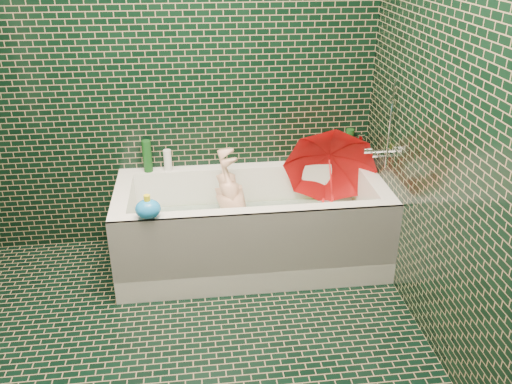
{
  "coord_description": "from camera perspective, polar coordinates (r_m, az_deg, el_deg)",
  "views": [
    {
      "loc": [
        0.1,
        -2.01,
        2.01
      ],
      "look_at": [
        0.45,
        0.82,
        0.61
      ],
      "focal_mm": 38.0,
      "sensor_mm": 36.0,
      "label": 1
    }
  ],
  "objects": [
    {
      "name": "floor",
      "position": [
        2.85,
        -7.45,
        -19.06
      ],
      "size": [
        2.8,
        2.8,
        0.0
      ],
      "primitive_type": "plane",
      "color": "black",
      "rests_on": "ground"
    },
    {
      "name": "wall_back",
      "position": [
        3.5,
        -8.8,
        13.3
      ],
      "size": [
        2.8,
        0.0,
        2.8
      ],
      "primitive_type": "plane",
      "rotation": [
        1.57,
        0.0,
        0.0
      ],
      "color": "black",
      "rests_on": "floor"
    },
    {
      "name": "wall_right",
      "position": [
        2.46,
        22.61,
        6.12
      ],
      "size": [
        0.0,
        2.8,
        2.8
      ],
      "primitive_type": "plane",
      "rotation": [
        1.57,
        0.0,
        -1.57
      ],
      "color": "black",
      "rests_on": "floor"
    },
    {
      "name": "bathtub",
      "position": [
        3.53,
        -0.42,
        -4.46
      ],
      "size": [
        1.7,
        0.75,
        0.55
      ],
      "color": "white",
      "rests_on": "floor"
    },
    {
      "name": "bath_mat",
      "position": [
        3.58,
        -0.45,
        -5.08
      ],
      "size": [
        1.35,
        0.47,
        0.01
      ],
      "primitive_type": "cube",
      "color": "#42D32A",
      "rests_on": "bathtub"
    },
    {
      "name": "water",
      "position": [
        3.5,
        -0.46,
        -3.07
      ],
      "size": [
        1.48,
        0.53,
        0.0
      ],
      "primitive_type": "cube",
      "color": "silver",
      "rests_on": "bathtub"
    },
    {
      "name": "faucet",
      "position": [
        3.47,
        13.04,
        4.57
      ],
      "size": [
        0.18,
        0.19,
        0.55
      ],
      "color": "silver",
      "rests_on": "wall_right"
    },
    {
      "name": "child",
      "position": [
        3.51,
        -1.96,
        -2.81
      ],
      "size": [
        0.93,
        0.35,
        0.35
      ],
      "primitive_type": "imported",
      "rotation": [
        -1.43,
        0.0,
        -1.59
      ],
      "color": "#E1AA8C",
      "rests_on": "bathtub"
    },
    {
      "name": "umbrella",
      "position": [
        3.52,
        7.87,
        1.58
      ],
      "size": [
        0.82,
        0.79,
        0.8
      ],
      "primitive_type": "imported",
      "rotation": [
        0.27,
        -0.33,
        -0.27
      ],
      "color": "red",
      "rests_on": "bathtub"
    },
    {
      "name": "soap_bottle_a",
      "position": [
        3.81,
        10.1,
        3.19
      ],
      "size": [
        0.13,
        0.13,
        0.27
      ],
      "primitive_type": "imported",
      "rotation": [
        0.0,
        0.0,
        -0.36
      ],
      "color": "white",
      "rests_on": "bathtub"
    },
    {
      "name": "soap_bottle_b",
      "position": [
        3.83,
        10.98,
        3.23
      ],
      "size": [
        0.12,
        0.13,
        0.21
      ],
      "primitive_type": "imported",
      "rotation": [
        0.0,
        0.0,
        0.38
      ],
      "color": "#5F2079",
      "rests_on": "bathtub"
    },
    {
      "name": "soap_bottle_c",
      "position": [
        3.81,
        9.43,
        3.26
      ],
      "size": [
        0.15,
        0.15,
        0.15
      ],
      "primitive_type": "imported",
      "rotation": [
        0.0,
        0.0,
        -0.39
      ],
      "color": "#124116",
      "rests_on": "bathtub"
    },
    {
      "name": "bottle_right_tall",
      "position": [
        3.79,
        9.78,
        4.93
      ],
      "size": [
        0.07,
        0.07,
        0.22
      ],
      "primitive_type": "cylinder",
      "rotation": [
        0.0,
        0.0,
        -0.28
      ],
      "color": "#124116",
      "rests_on": "bathtub"
    },
    {
      "name": "bottle_right_pump",
      "position": [
        3.77,
        10.91,
        4.49
      ],
      "size": [
        0.06,
        0.06,
        0.2
      ],
      "primitive_type": "cylinder",
      "rotation": [
        0.0,
        0.0,
        -0.22
      ],
      "color": "silver",
      "rests_on": "bathtub"
    },
    {
      "name": "bottle_left_tall",
      "position": [
        3.63,
        -11.37,
        3.72
      ],
      "size": [
        0.06,
        0.06,
        0.21
      ],
      "primitive_type": "cylinder",
      "rotation": [
        0.0,
        0.0,
        -0.05
      ],
      "color": "#124116",
      "rests_on": "bathtub"
    },
    {
      "name": "bottle_left_short",
      "position": [
        3.63,
        -9.28,
        3.31
      ],
      "size": [
        0.06,
        0.06,
        0.14
      ],
      "primitive_type": "cylinder",
      "rotation": [
        0.0,
        0.0,
        -0.11
      ],
      "color": "white",
      "rests_on": "bathtub"
    },
    {
      "name": "rubber_duck",
      "position": [
        3.8,
        8.91,
        3.98
      ],
      "size": [
        0.13,
        0.11,
        0.1
      ],
      "rotation": [
        0.0,
        0.0,
        -0.32
      ],
      "color": "yellow",
      "rests_on": "bathtub"
    },
    {
      "name": "bath_toy",
      "position": [
        3.05,
        -11.3,
        -1.73
      ],
      "size": [
        0.18,
        0.17,
        0.14
      ],
      "rotation": [
        0.0,
        0.0,
        0.43
      ],
      "color": "#177DD7",
      "rests_on": "bathtub"
    }
  ]
}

